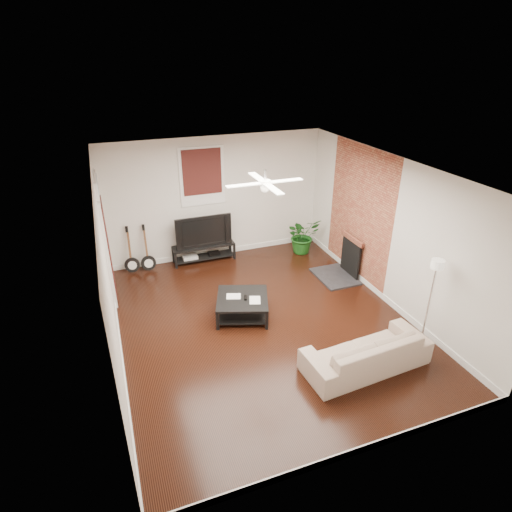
{
  "coord_description": "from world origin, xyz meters",
  "views": [
    {
      "loc": [
        -2.34,
        -5.88,
        4.48
      ],
      "look_at": [
        0.0,
        0.4,
        1.15
      ],
      "focal_mm": 29.56,
      "sensor_mm": 36.0,
      "label": 1
    }
  ],
  "objects": [
    {
      "name": "brick_accent",
      "position": [
        2.49,
        1.0,
        1.4
      ],
      "size": [
        0.02,
        2.2,
        2.8
      ],
      "primitive_type": "cube",
      "color": "brown",
      "rests_on": "floor"
    },
    {
      "name": "guitar_left",
      "position": [
        -2.03,
        2.75,
        0.53
      ],
      "size": [
        0.36,
        0.28,
        1.06
      ],
      "primitive_type": null,
      "rotation": [
        0.0,
        0.0,
        -0.17
      ],
      "color": "black",
      "rests_on": "floor"
    },
    {
      "name": "coffee_table",
      "position": [
        -0.29,
        0.33,
        0.19
      ],
      "size": [
        1.17,
        1.17,
        0.39
      ],
      "primitive_type": "cube",
      "rotation": [
        0.0,
        0.0,
        -0.34
      ],
      "color": "black",
      "rests_on": "floor"
    },
    {
      "name": "tv",
      "position": [
        -0.41,
        2.8,
        0.77
      ],
      "size": [
        1.27,
        0.17,
        0.73
      ],
      "primitive_type": "imported",
      "color": "black",
      "rests_on": "tv_stand"
    },
    {
      "name": "potted_plant",
      "position": [
        1.94,
        2.4,
        0.43
      ],
      "size": [
        0.85,
        0.76,
        0.87
      ],
      "primitive_type": "imported",
      "rotation": [
        0.0,
        0.0,
        0.11
      ],
      "color": "#175117",
      "rests_on": "floor"
    },
    {
      "name": "tv_stand",
      "position": [
        -0.41,
        2.78,
        0.2
      ],
      "size": [
        1.42,
        0.38,
        0.4
      ],
      "primitive_type": "cube",
      "color": "black",
      "rests_on": "floor"
    },
    {
      "name": "room",
      "position": [
        0.0,
        0.0,
        1.4
      ],
      "size": [
        5.01,
        6.01,
        2.81
      ],
      "color": "black",
      "rests_on": "ground"
    },
    {
      "name": "fireplace",
      "position": [
        2.2,
        1.0,
        0.46
      ],
      "size": [
        0.8,
        1.1,
        0.92
      ],
      "primitive_type": "cube",
      "color": "black",
      "rests_on": "floor"
    },
    {
      "name": "sofa",
      "position": [
        1.04,
        -1.66,
        0.29
      ],
      "size": [
        2.03,
        0.91,
        0.58
      ],
      "primitive_type": "imported",
      "rotation": [
        0.0,
        0.0,
        3.21
      ],
      "color": "tan",
      "rests_on": "floor"
    },
    {
      "name": "floor_lamp",
      "position": [
        2.2,
        -1.56,
        0.81
      ],
      "size": [
        0.28,
        0.28,
        1.62
      ],
      "primitive_type": null,
      "rotation": [
        0.0,
        0.0,
        0.07
      ],
      "color": "white",
      "rests_on": "floor"
    },
    {
      "name": "ceiling_fan",
      "position": [
        0.0,
        0.0,
        2.6
      ],
      "size": [
        1.24,
        1.24,
        0.32
      ],
      "primitive_type": null,
      "color": "white",
      "rests_on": "ceiling"
    },
    {
      "name": "window_back",
      "position": [
        -0.3,
        2.97,
        1.95
      ],
      "size": [
        1.0,
        0.06,
        1.3
      ],
      "primitive_type": "cube",
      "color": "#34120E",
      "rests_on": "wall_back"
    },
    {
      "name": "door_left",
      "position": [
        -2.46,
        1.9,
        1.25
      ],
      "size": [
        0.08,
        1.0,
        2.5
      ],
      "primitive_type": "cube",
      "color": "white",
      "rests_on": "wall_left"
    },
    {
      "name": "guitar_right",
      "position": [
        -1.68,
        2.72,
        0.53
      ],
      "size": [
        0.34,
        0.25,
        1.06
      ],
      "primitive_type": null,
      "rotation": [
        0.0,
        0.0,
        -0.06
      ],
      "color": "black",
      "rests_on": "floor"
    }
  ]
}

